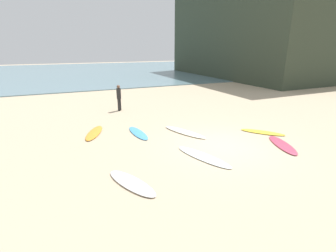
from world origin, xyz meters
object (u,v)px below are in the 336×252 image
object	(u,v)px
surfboard_6	(203,157)
surfboard_3	(282,145)
surfboard_0	(138,133)
surfboard_4	(263,132)
surfboard_2	(184,132)
surfboard_5	(94,133)
beachgoer_near	(119,97)
surfboard_1	(132,183)

from	to	relation	value
surfboard_6	surfboard_3	bearing A→B (deg)	157.83
surfboard_0	surfboard_4	world-z (taller)	surfboard_4
surfboard_3	surfboard_2	bearing A→B (deg)	-24.56
surfboard_5	surfboard_6	distance (m)	5.54
surfboard_5	beachgoer_near	size ratio (longest dim) A/B	1.32
surfboard_2	surfboard_6	size ratio (longest dim) A/B	1.00
surfboard_6	surfboard_0	bearing A→B (deg)	-85.67
surfboard_0	surfboard_5	distance (m)	2.09
surfboard_1	surfboard_4	size ratio (longest dim) A/B	1.04
beachgoer_near	surfboard_6	bearing A→B (deg)	-135.16
surfboard_1	surfboard_2	xyz separation A→B (m)	(3.63, 3.58, 0.00)
surfboard_2	surfboard_3	size ratio (longest dim) A/B	1.17
surfboard_1	surfboard_2	distance (m)	5.09
surfboard_3	surfboard_5	bearing A→B (deg)	-12.61
surfboard_0	surfboard_1	distance (m)	4.61
surfboard_2	surfboard_6	world-z (taller)	surfboard_2
surfboard_1	surfboard_4	xyz separation A→B (m)	(7.06, 2.05, -0.01)
surfboard_6	surfboard_2	bearing A→B (deg)	-120.55
surfboard_3	surfboard_6	size ratio (longest dim) A/B	0.85
surfboard_4	surfboard_5	size ratio (longest dim) A/B	0.93
surfboard_1	surfboard_6	distance (m)	3.07
surfboard_4	beachgoer_near	size ratio (longest dim) A/B	1.22
surfboard_0	surfboard_3	distance (m)	6.41
surfboard_3	surfboard_4	xyz separation A→B (m)	(0.41, 1.58, -0.00)
surfboard_1	surfboard_4	world-z (taller)	surfboard_1
surfboard_2	surfboard_4	xyz separation A→B (m)	(3.43, -1.53, -0.01)
surfboard_3	surfboard_5	xyz separation A→B (m)	(-7.02, 4.72, 0.00)
surfboard_3	surfboard_0	bearing A→B (deg)	-15.96
surfboard_1	beachgoer_near	size ratio (longest dim) A/B	1.28
surfboard_2	beachgoer_near	world-z (taller)	beachgoer_near
surfboard_1	surfboard_5	world-z (taller)	surfboard_5
surfboard_3	surfboard_1	bearing A→B (deg)	25.31
surfboard_0	surfboard_2	bearing A→B (deg)	-23.11
surfboard_0	beachgoer_near	size ratio (longest dim) A/B	1.29
surfboard_2	surfboard_3	distance (m)	4.33
surfboard_1	surfboard_5	size ratio (longest dim) A/B	0.97
surfboard_2	surfboard_0	bearing A→B (deg)	-40.95
surfboard_5	beachgoer_near	world-z (taller)	beachgoer_near
surfboard_0	surfboard_6	world-z (taller)	surfboard_6
surfboard_2	surfboard_6	bearing A→B (deg)	56.24
surfboard_1	beachgoer_near	xyz separation A→B (m)	(1.78, 9.14, 0.88)
surfboard_1	surfboard_6	size ratio (longest dim) A/B	0.83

